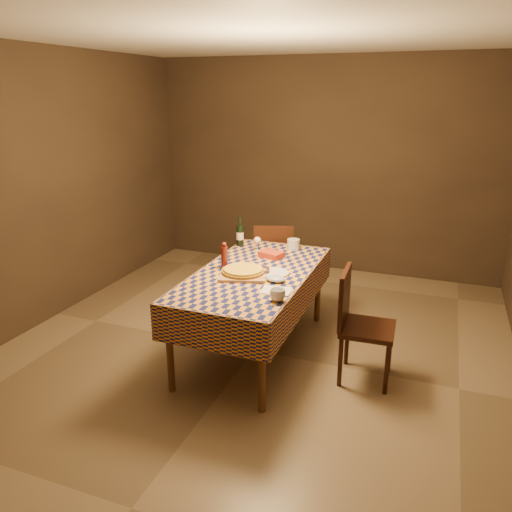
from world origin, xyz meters
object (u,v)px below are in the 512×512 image
Objects in this scene: cutting_board at (243,274)px; chair_right at (358,319)px; white_plate at (274,273)px; chair_far at (274,259)px; pizza at (243,271)px; bowl at (261,271)px; wine_bottle at (240,235)px; dining_table at (254,280)px.

chair_right is (0.99, 0.00, -0.26)m from cutting_board.
chair_far reaches higher than white_plate.
chair_right reaches higher than pizza.
bowl is 1.16m from chair_far.
pizza is at bearing -144.60° from bowl.
wine_bottle is at bearing 149.64° from chair_right.
bowl is 0.16× the size of chair_right.
dining_table is 6.93× the size of white_plate.
white_plate is (0.17, 0.02, 0.08)m from dining_table.
cutting_board is 1.02m from chair_right.
white_plate is (0.23, 0.13, -0.00)m from cutting_board.
bowl is (0.13, 0.09, -0.02)m from pizza.
chair_far is at bearing 133.29° from chair_right.
wine_bottle is 0.32× the size of chair_far.
dining_table is at bearing 62.15° from cutting_board.
bowl is 0.11m from white_plate.
cutting_board is 0.42× the size of chair_far.
bowl reaches higher than cutting_board.
wine_bottle is (-0.48, 0.70, 0.09)m from bowl.
wine_bottle is at bearing 131.48° from white_plate.
bowl is 0.91m from chair_right.
bowl is at bearing 174.07° from chair_right.
white_plate is at bearing -71.35° from chair_far.
cutting_board is at bearing -151.59° from white_plate.
wine_bottle is 0.89m from white_plate.
cutting_board is 0.97× the size of pizza.
wine_bottle is at bearing 124.66° from bowl.
white_plate is (0.10, 0.03, -0.02)m from bowl.
pizza is 0.87m from wine_bottle.
pizza reaches higher than dining_table.
chair_far and chair_right have the same top height.
bowl is 0.51× the size of wine_bottle.
chair_far is at bearing 96.10° from cutting_board.
white_plate is at bearing 28.41° from cutting_board.
pizza reaches higher than bowl.
cutting_board is 0.26m from white_plate.
wine_bottle reaches higher than cutting_board.
dining_table is 0.15m from cutting_board.
chair_far is (-0.18, 1.08, -0.17)m from dining_table.
chair_right reaches higher than white_plate.
chair_right is at bearing -5.93° from bowl.
wine_bottle reaches higher than white_plate.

